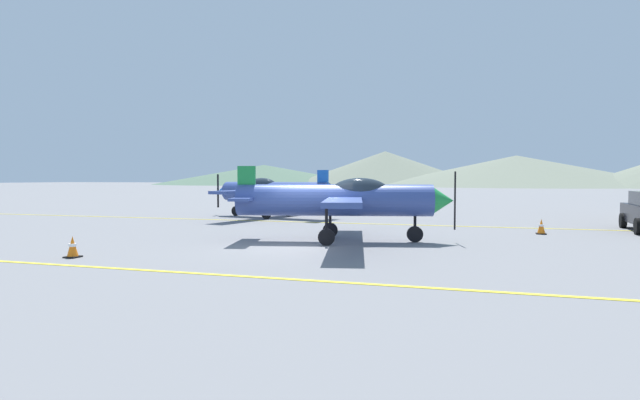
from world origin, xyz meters
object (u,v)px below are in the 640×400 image
(airplane_near, at_px, (343,199))
(traffic_cone_front, at_px, (73,247))
(airplane_mid, at_px, (270,191))
(traffic_cone_side, at_px, (541,227))

(airplane_near, distance_m, traffic_cone_front, 8.32)
(airplane_mid, bearing_deg, traffic_cone_front, -89.19)
(traffic_cone_side, bearing_deg, airplane_mid, 160.52)
(airplane_near, height_order, traffic_cone_side, airplane_near)
(airplane_near, xyz_separation_m, traffic_cone_front, (-6.17, -5.45, -1.16))
(airplane_mid, xyz_separation_m, traffic_cone_side, (13.14, -4.65, -1.16))
(airplane_near, relative_size, traffic_cone_side, 14.53)
(airplane_mid, height_order, traffic_cone_side, airplane_mid)
(airplane_mid, xyz_separation_m, traffic_cone_front, (0.20, -14.49, -1.16))
(traffic_cone_front, xyz_separation_m, traffic_cone_side, (12.94, 9.85, 0.00))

